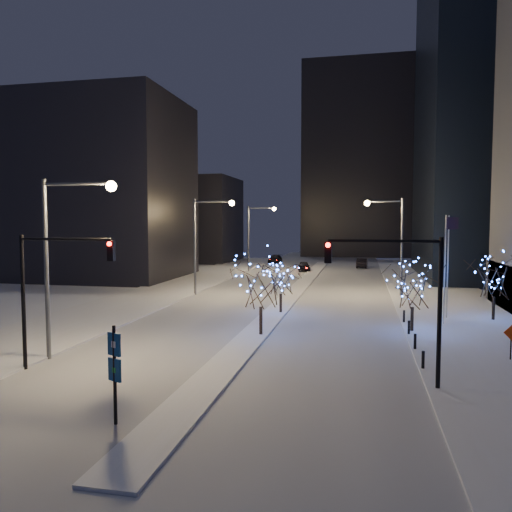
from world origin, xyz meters
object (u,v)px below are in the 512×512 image
(street_lamp_east, at_px, (393,234))
(wayfinding_sign, at_px, (115,364))
(street_lamp_w_mid, at_px, (204,233))
(holiday_tree_plaza_far, at_px, (494,277))
(traffic_signal_east, at_px, (404,286))
(car_near, at_px, (304,266))
(traffic_signal_west, at_px, (50,279))
(street_lamp_w_near, at_px, (63,243))
(street_lamp_w_far, at_px, (255,229))
(car_mid, at_px, (362,263))
(holiday_tree_median_far, at_px, (281,279))
(holiday_tree_median_near, at_px, (261,280))
(car_far, at_px, (275,259))
(holiday_tree_plaza_near, at_px, (413,286))

(street_lamp_east, distance_m, wayfinding_sign, 37.73)
(street_lamp_w_mid, relative_size, holiday_tree_plaza_far, 1.93)
(street_lamp_w_mid, relative_size, traffic_signal_east, 1.43)
(car_near, bearing_deg, traffic_signal_west, -106.95)
(street_lamp_w_near, xyz_separation_m, street_lamp_east, (19.02, 28.00, -0.05))
(street_lamp_w_far, distance_m, wayfinding_sign, 58.07)
(street_lamp_w_mid, bearing_deg, holiday_tree_plaza_far, -18.21)
(street_lamp_w_far, distance_m, car_mid, 19.59)
(car_mid, relative_size, holiday_tree_plaza_far, 0.92)
(car_near, bearing_deg, holiday_tree_median_far, -96.33)
(holiday_tree_median_near, bearing_deg, holiday_tree_plaza_far, 27.54)
(street_lamp_w_mid, distance_m, holiday_tree_median_far, 13.41)
(car_far, xyz_separation_m, holiday_tree_plaza_near, (19.07, -54.85, 2.55))
(street_lamp_w_far, bearing_deg, traffic_signal_east, -70.68)
(car_far, relative_size, holiday_tree_plaza_far, 0.96)
(street_lamp_east, distance_m, car_near, 27.25)
(car_near, bearing_deg, car_far, 106.50)
(holiday_tree_plaza_near, relative_size, holiday_tree_plaza_far, 0.95)
(holiday_tree_plaza_near, distance_m, wayfinding_sign, 22.43)
(wayfinding_sign, bearing_deg, traffic_signal_east, 55.28)
(street_lamp_w_near, bearing_deg, holiday_tree_median_far, 59.75)
(street_lamp_w_far, relative_size, traffic_signal_west, 1.43)
(street_lamp_w_near, relative_size, car_far, 2.02)
(street_lamp_w_near, bearing_deg, street_lamp_east, 55.81)
(car_near, bearing_deg, holiday_tree_plaza_near, -83.20)
(street_lamp_w_mid, bearing_deg, car_far, 89.48)
(holiday_tree_median_near, bearing_deg, car_far, 98.87)
(traffic_signal_east, bearing_deg, street_lamp_w_mid, 124.51)
(street_lamp_w_near, height_order, holiday_tree_plaza_near, street_lamp_w_near)
(traffic_signal_east, height_order, car_far, traffic_signal_east)
(street_lamp_w_far, bearing_deg, holiday_tree_plaza_far, -52.28)
(traffic_signal_west, relative_size, car_far, 1.41)
(holiday_tree_median_near, relative_size, holiday_tree_plaza_far, 1.12)
(street_lamp_w_near, relative_size, holiday_tree_plaza_near, 2.04)
(car_far, xyz_separation_m, holiday_tree_median_far, (9.07, -49.77, 2.19))
(street_lamp_east, xyz_separation_m, car_mid, (-2.99, 31.70, -5.67))
(street_lamp_east, bearing_deg, car_mid, 95.40)
(holiday_tree_median_near, distance_m, holiday_tree_plaza_near, 10.52)
(street_lamp_w_mid, xyz_separation_m, car_mid, (16.03, 34.70, -5.72))
(car_near, bearing_deg, holiday_tree_median_near, -96.98)
(traffic_signal_west, xyz_separation_m, holiday_tree_plaza_near, (18.94, 13.10, -1.49))
(street_lamp_w_mid, distance_m, street_lamp_w_far, 25.00)
(holiday_tree_median_near, height_order, wayfinding_sign, holiday_tree_median_near)
(street_lamp_w_near, xyz_separation_m, street_lamp_w_mid, (0.00, 25.00, 0.00))
(street_lamp_w_near, xyz_separation_m, holiday_tree_plaza_far, (25.93, 16.47, -3.04))
(street_lamp_east, xyz_separation_m, car_near, (-11.73, 23.92, -5.71))
(street_lamp_w_far, bearing_deg, car_mid, 31.18)
(car_near, height_order, holiday_tree_plaza_near, holiday_tree_plaza_near)
(holiday_tree_plaza_near, bearing_deg, street_lamp_east, 91.41)
(street_lamp_east, xyz_separation_m, holiday_tree_plaza_near, (0.42, -16.90, -3.18))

